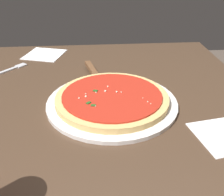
{
  "coord_description": "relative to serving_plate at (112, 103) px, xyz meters",
  "views": [
    {
      "loc": [
        -0.67,
        0.02,
        1.16
      ],
      "look_at": [
        -0.02,
        -0.03,
        0.8
      ],
      "focal_mm": 44.57,
      "sensor_mm": 36.0,
      "label": 1
    }
  ],
  "objects": [
    {
      "name": "serving_plate",
      "position": [
        0.0,
        0.0,
        0.0
      ],
      "size": [
        0.35,
        0.35,
        0.01
      ],
      "primitive_type": "cylinder",
      "color": "white",
      "rests_on": "restaurant_table"
    },
    {
      "name": "restaurant_table",
      "position": [
        0.02,
        0.03,
        -0.15
      ],
      "size": [
        0.97,
        0.92,
        0.78
      ],
      "color": "black",
      "rests_on": "ground_plane"
    },
    {
      "name": "fork",
      "position": [
        0.25,
        0.34,
        -0.0
      ],
      "size": [
        0.15,
        0.14,
        0.0
      ],
      "color": "silver",
      "rests_on": "restaurant_table"
    },
    {
      "name": "napkin_loose_left",
      "position": [
        0.4,
        0.23,
        -0.0
      ],
      "size": [
        0.17,
        0.17,
        0.0
      ],
      "primitive_type": "cube",
      "rotation": [
        0.0,
        0.0,
        -0.3
      ],
      "color": "white",
      "rests_on": "restaurant_table"
    },
    {
      "name": "pizza_server",
      "position": [
        0.16,
        0.04,
        0.01
      ],
      "size": [
        0.22,
        0.1,
        0.01
      ],
      "color": "silver",
      "rests_on": "serving_plate"
    },
    {
      "name": "pizza",
      "position": [
        -0.0,
        0.0,
        0.01
      ],
      "size": [
        0.3,
        0.3,
        0.02
      ],
      "color": "#DBB26B",
      "rests_on": "serving_plate"
    },
    {
      "name": "napkin_folded_right",
      "position": [
        -0.16,
        -0.24,
        -0.0
      ],
      "size": [
        0.15,
        0.14,
        0.0
      ],
      "primitive_type": "cube",
      "rotation": [
        0.0,
        0.0,
        0.17
      ],
      "color": "white",
      "rests_on": "restaurant_table"
    }
  ]
}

